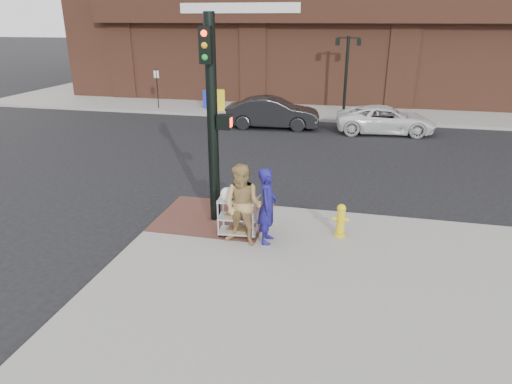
% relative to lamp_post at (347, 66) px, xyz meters
% --- Properties ---
extents(ground, '(220.00, 220.00, 0.00)m').
position_rel_lamp_post_xyz_m(ground, '(-2.00, -16.00, -2.62)').
color(ground, black).
rests_on(ground, ground).
extents(sidewalk_far, '(65.00, 36.00, 0.15)m').
position_rel_lamp_post_xyz_m(sidewalk_far, '(10.50, 16.00, -2.54)').
color(sidewalk_far, gray).
rests_on(sidewalk_far, ground).
extents(brick_curb_ramp, '(2.80, 2.40, 0.01)m').
position_rel_lamp_post_xyz_m(brick_curb_ramp, '(-2.60, -15.10, -2.46)').
color(brick_curb_ramp, brown).
rests_on(brick_curb_ramp, sidewalk_near).
extents(lamp_post, '(1.32, 0.22, 4.00)m').
position_rel_lamp_post_xyz_m(lamp_post, '(0.00, 0.00, 0.00)').
color(lamp_post, black).
rests_on(lamp_post, sidewalk_far).
extents(parking_sign, '(0.05, 0.05, 2.20)m').
position_rel_lamp_post_xyz_m(parking_sign, '(-10.50, -1.00, -1.37)').
color(parking_sign, black).
rests_on(parking_sign, sidewalk_far).
extents(traffic_signal_pole, '(0.61, 0.51, 5.00)m').
position_rel_lamp_post_xyz_m(traffic_signal_pole, '(-2.48, -15.23, 0.21)').
color(traffic_signal_pole, black).
rests_on(traffic_signal_pole, sidewalk_near).
extents(woman_blue, '(0.44, 0.66, 1.78)m').
position_rel_lamp_post_xyz_m(woman_blue, '(-0.95, -16.14, -1.58)').
color(woman_blue, navy).
rests_on(woman_blue, sidewalk_near).
extents(pedestrian_tan, '(1.04, 0.88, 1.89)m').
position_rel_lamp_post_xyz_m(pedestrian_tan, '(-1.47, -16.36, -1.53)').
color(pedestrian_tan, '#AA8950').
rests_on(pedestrian_tan, sidewalk_near).
extents(sedan_dark, '(4.55, 1.84, 1.47)m').
position_rel_lamp_post_xyz_m(sedan_dark, '(-3.21, -3.91, -1.88)').
color(sedan_dark, black).
rests_on(sedan_dark, ground).
extents(minivan_white, '(4.64, 2.43, 1.25)m').
position_rel_lamp_post_xyz_m(minivan_white, '(2.08, -3.79, -2.00)').
color(minivan_white, white).
rests_on(minivan_white, ground).
extents(utility_cart, '(0.94, 0.58, 1.24)m').
position_rel_lamp_post_xyz_m(utility_cart, '(-1.69, -15.99, -1.91)').
color(utility_cart, '#A3A4A9').
rests_on(utility_cart, sidewalk_near).
extents(fire_hydrant, '(0.38, 0.27, 0.81)m').
position_rel_lamp_post_xyz_m(fire_hydrant, '(0.68, -15.47, -2.05)').
color(fire_hydrant, yellow).
rests_on(fire_hydrant, sidewalk_near).
extents(newsbox_red, '(0.49, 0.47, 0.92)m').
position_rel_lamp_post_xyz_m(newsbox_red, '(-7.19, -0.36, -2.01)').
color(newsbox_red, maroon).
rests_on(newsbox_red, sidewalk_far).
extents(newsbox_yellow, '(0.61, 0.58, 1.14)m').
position_rel_lamp_post_xyz_m(newsbox_yellow, '(-6.81, -0.87, -1.90)').
color(newsbox_yellow, yellow).
rests_on(newsbox_yellow, sidewalk_far).
extents(newsbox_blue, '(0.44, 0.40, 1.04)m').
position_rel_lamp_post_xyz_m(newsbox_blue, '(-7.71, -0.40, -1.95)').
color(newsbox_blue, '#1B2BB1').
rests_on(newsbox_blue, sidewalk_far).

